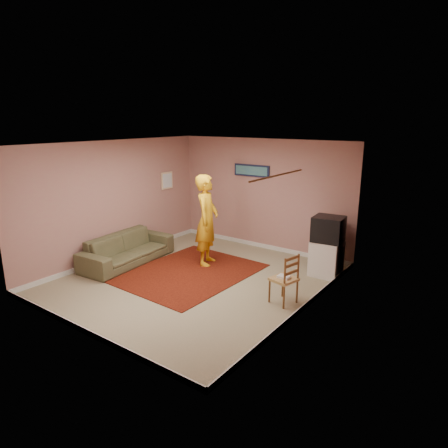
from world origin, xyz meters
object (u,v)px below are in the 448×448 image
Objects in this scene: chair_a at (328,238)px; sofa at (127,249)px; crt_tv at (328,229)px; chair_b at (284,273)px; tv_cabinet at (326,258)px; person at (207,220)px.

sofa is (-3.57, -2.32, -0.30)m from chair_a.
crt_tv is 1.12× the size of chair_a.
chair_b is at bearing -99.15° from crt_tv.
crt_tv is at bearing -174.88° from tv_cabinet.
person is at bearing -138.62° from chair_a.
sofa is at bearing 102.49° from person.
tv_cabinet is 0.33× the size of sofa.
chair_a is 0.28× the size of person.
chair_b is at bearing -78.99° from chair_a.
tv_cabinet is at bearing -0.00° from crt_tv.
tv_cabinet is 4.17m from sofa.
tv_cabinet is at bearing -91.77° from person.
crt_tv is 1.30× the size of chair_b.
person is at bearing -164.89° from crt_tv.
tv_cabinet is 0.58m from chair_a.
sofa is at bearing -159.06° from crt_tv.
chair_a is (-0.18, 0.49, 0.26)m from tv_cabinet.
chair_b reaches higher than tv_cabinet.
crt_tv is at bearing -170.87° from chair_b.
chair_b reaches higher than sofa.
crt_tv is at bearing -91.74° from person.
crt_tv reaches higher than tv_cabinet.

